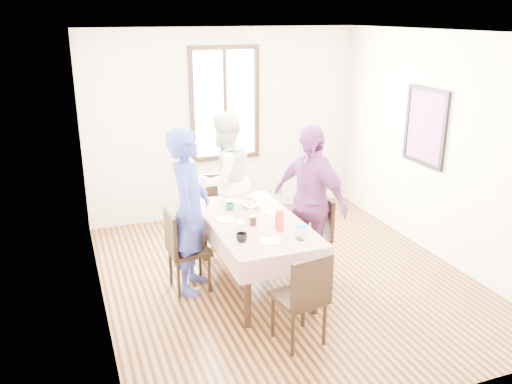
% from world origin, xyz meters
% --- Properties ---
extents(ground, '(4.50, 4.50, 0.00)m').
position_xyz_m(ground, '(0.00, 0.00, 0.00)').
color(ground, black).
rests_on(ground, ground).
extents(back_wall, '(4.00, 0.00, 4.00)m').
position_xyz_m(back_wall, '(0.00, 2.25, 1.35)').
color(back_wall, beige).
rests_on(back_wall, ground).
extents(right_wall, '(0.00, 4.50, 4.50)m').
position_xyz_m(right_wall, '(2.00, 0.00, 1.35)').
color(right_wall, beige).
rests_on(right_wall, ground).
extents(window_frame, '(1.02, 0.06, 1.62)m').
position_xyz_m(window_frame, '(0.00, 2.23, 1.65)').
color(window_frame, black).
rests_on(window_frame, back_wall).
extents(window_pane, '(0.90, 0.02, 1.50)m').
position_xyz_m(window_pane, '(0.00, 2.24, 1.65)').
color(window_pane, white).
rests_on(window_pane, back_wall).
extents(art_poster, '(0.04, 0.76, 0.96)m').
position_xyz_m(art_poster, '(1.98, 0.30, 1.55)').
color(art_poster, red).
rests_on(art_poster, right_wall).
extents(dining_table, '(0.83, 1.69, 0.75)m').
position_xyz_m(dining_table, '(-0.38, -0.03, 0.38)').
color(dining_table, black).
rests_on(dining_table, ground).
extents(tablecloth, '(0.95, 1.81, 0.01)m').
position_xyz_m(tablecloth, '(-0.38, -0.03, 0.76)').
color(tablecloth, '#5C160D').
rests_on(tablecloth, dining_table).
extents(chair_left, '(0.44, 0.44, 0.91)m').
position_xyz_m(chair_left, '(-1.08, 0.13, 0.46)').
color(chair_left, black).
rests_on(chair_left, ground).
extents(chair_right, '(0.46, 0.46, 0.91)m').
position_xyz_m(chair_right, '(0.31, 0.03, 0.46)').
color(chair_right, black).
rests_on(chair_right, ground).
extents(chair_far, '(0.48, 0.48, 0.91)m').
position_xyz_m(chair_far, '(-0.38, 1.13, 0.46)').
color(chair_far, black).
rests_on(chair_far, ground).
extents(chair_near, '(0.48, 0.48, 0.91)m').
position_xyz_m(chair_near, '(-0.38, -1.19, 0.46)').
color(chair_near, black).
rests_on(chair_near, ground).
extents(person_left, '(0.65, 0.77, 1.79)m').
position_xyz_m(person_left, '(-1.06, 0.13, 0.90)').
color(person_left, '#303896').
rests_on(person_left, ground).
extents(person_far, '(1.04, 0.94, 1.75)m').
position_xyz_m(person_far, '(-0.38, 1.11, 0.88)').
color(person_far, white).
rests_on(person_far, ground).
extents(person_right, '(0.80, 1.11, 1.75)m').
position_xyz_m(person_right, '(0.29, 0.03, 0.88)').
color(person_right, '#7A397C').
rests_on(person_right, ground).
extents(mug_black, '(0.13, 0.13, 0.09)m').
position_xyz_m(mug_black, '(-0.69, -0.51, 0.81)').
color(mug_black, black).
rests_on(mug_black, tablecloth).
extents(mug_flag, '(0.12, 0.12, 0.08)m').
position_xyz_m(mug_flag, '(-0.13, -0.13, 0.80)').
color(mug_flag, red).
rests_on(mug_flag, tablecloth).
extents(mug_green, '(0.10, 0.10, 0.08)m').
position_xyz_m(mug_green, '(-0.53, 0.37, 0.80)').
color(mug_green, '#0C7226').
rests_on(mug_green, tablecloth).
extents(serving_bowl, '(0.20, 0.20, 0.05)m').
position_xyz_m(serving_bowl, '(-0.29, 0.37, 0.79)').
color(serving_bowl, white).
rests_on(serving_bowl, tablecloth).
extents(juice_carton, '(0.07, 0.07, 0.21)m').
position_xyz_m(juice_carton, '(-0.24, -0.36, 0.87)').
color(juice_carton, red).
rests_on(juice_carton, tablecloth).
extents(butter_tub, '(0.12, 0.12, 0.06)m').
position_xyz_m(butter_tub, '(-0.04, -0.49, 0.79)').
color(butter_tub, white).
rests_on(butter_tub, tablecloth).
extents(jam_jar, '(0.07, 0.07, 0.10)m').
position_xyz_m(jam_jar, '(-0.45, -0.15, 0.81)').
color(jam_jar, black).
rests_on(jam_jar, tablecloth).
extents(drinking_glass, '(0.08, 0.08, 0.11)m').
position_xyz_m(drinking_glass, '(-0.64, -0.28, 0.82)').
color(drinking_glass, silver).
rests_on(drinking_glass, tablecloth).
extents(smartphone, '(0.06, 0.12, 0.01)m').
position_xyz_m(smartphone, '(-0.14, -0.65, 0.77)').
color(smartphone, black).
rests_on(smartphone, tablecloth).
extents(flower_vase, '(0.07, 0.07, 0.14)m').
position_xyz_m(flower_vase, '(-0.40, 0.04, 0.83)').
color(flower_vase, silver).
rests_on(flower_vase, tablecloth).
extents(plate_left, '(0.20, 0.20, 0.01)m').
position_xyz_m(plate_left, '(-0.66, 0.08, 0.77)').
color(plate_left, white).
rests_on(plate_left, tablecloth).
extents(plate_right, '(0.20, 0.20, 0.01)m').
position_xyz_m(plate_right, '(-0.11, 0.11, 0.77)').
color(plate_right, white).
rests_on(plate_right, tablecloth).
extents(plate_far, '(0.20, 0.20, 0.01)m').
position_xyz_m(plate_far, '(-0.41, 0.62, 0.77)').
color(plate_far, white).
rests_on(plate_far, tablecloth).
extents(plate_near, '(0.20, 0.20, 0.01)m').
position_xyz_m(plate_near, '(-0.43, -0.62, 0.77)').
color(plate_near, white).
rests_on(plate_near, tablecloth).
extents(butter_lid, '(0.12, 0.12, 0.01)m').
position_xyz_m(butter_lid, '(-0.04, -0.49, 0.83)').
color(butter_lid, blue).
rests_on(butter_lid, butter_tub).
extents(flower_bunch, '(0.09, 0.09, 0.10)m').
position_xyz_m(flower_bunch, '(-0.40, 0.04, 0.95)').
color(flower_bunch, yellow).
rests_on(flower_bunch, flower_vase).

